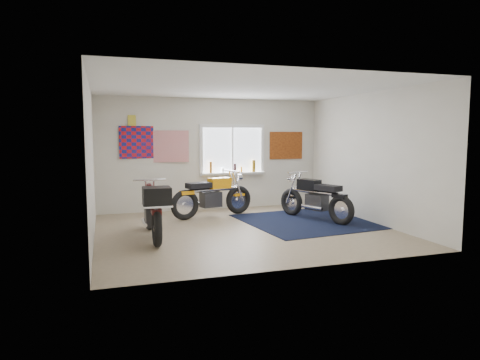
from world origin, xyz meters
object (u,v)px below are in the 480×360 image
object	(u,v)px
navy_rug	(307,221)
black_chrome_bike	(315,199)
maroon_tourer	(153,210)
yellow_triumph	(212,197)

from	to	relation	value
navy_rug	black_chrome_bike	world-z (taller)	black_chrome_bike
navy_rug	maroon_tourer	world-z (taller)	maroon_tourer
navy_rug	maroon_tourer	xyz separation A→B (m)	(-3.26, -0.60, 0.52)
black_chrome_bike	maroon_tourer	world-z (taller)	black_chrome_bike
yellow_triumph	black_chrome_bike	xyz separation A→B (m)	(2.01, -1.03, -0.00)
black_chrome_bike	yellow_triumph	bearing A→B (deg)	40.58
navy_rug	yellow_triumph	bearing A→B (deg)	147.10
black_chrome_bike	maroon_tourer	bearing A→B (deg)	79.15
navy_rug	black_chrome_bike	distance (m)	0.52
yellow_triumph	black_chrome_bike	distance (m)	2.26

